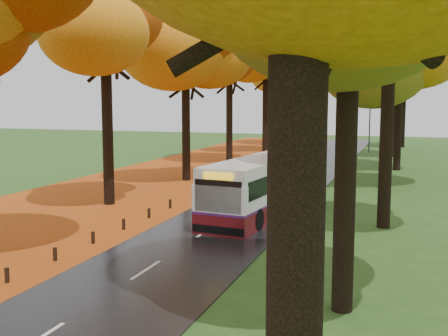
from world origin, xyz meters
The scene contains 14 objects.
road centered at (0.00, 25.00, 0.02)m, with size 6.50×90.00×0.04m, color black.
centre_line centered at (0.00, 25.00, 0.04)m, with size 0.12×90.00×0.01m, color silver.
leaf_verge centered at (-9.00, 25.00, 0.01)m, with size 12.00×90.00×0.02m, color maroon.
leaf_drift centered at (-3.05, 25.00, 0.04)m, with size 0.90×90.00×0.01m, color #C25413.
trees_left centered at (-7.18, 27.06, 9.53)m, with size 9.20×74.00×13.88m.
trees_right centered at (7.19, 26.91, 9.69)m, with size 9.30×74.20×13.96m.
bollard_row centered at (-3.70, 4.70, 0.26)m, with size 0.11×23.51×0.52m.
streetlamp_near centered at (3.95, 8.00, 4.71)m, with size 2.45×0.18×8.00m.
streetlamp_mid centered at (3.95, 30.00, 4.71)m, with size 2.45×0.18×8.00m.
streetlamp_far centered at (3.95, 52.00, 4.71)m, with size 2.45×0.18×8.00m.
bus centered at (1.44, 16.70, 1.56)m, with size 3.76×11.25×2.90m.
car_white centered at (-2.35, 29.99, 0.79)m, with size 1.76×4.38×1.49m, color white.
car_silver centered at (-2.33, 40.19, 0.79)m, with size 1.60×4.58×1.51m, color #AFB2B8.
car_dark centered at (-2.18, 45.56, 0.69)m, with size 1.82×4.47×1.30m, color black.
Camera 1 is at (8.59, -11.07, 5.99)m, focal length 45.00 mm.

